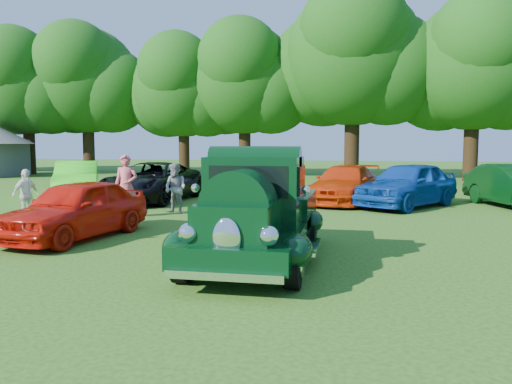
% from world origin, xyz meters
% --- Properties ---
extents(ground, '(120.00, 120.00, 0.00)m').
position_xyz_m(ground, '(0.00, 0.00, 0.00)').
color(ground, '#1E4E12').
rests_on(ground, ground).
extents(hero_pickup, '(2.43, 5.23, 2.04)m').
position_xyz_m(hero_pickup, '(1.66, -0.57, 0.89)').
color(hero_pickup, black).
rests_on(hero_pickup, ground).
extents(red_convertible, '(2.31, 4.42, 1.44)m').
position_xyz_m(red_convertible, '(-3.10, 0.91, 0.72)').
color(red_convertible, red).
rests_on(red_convertible, ground).
extents(back_car_lime, '(3.70, 4.98, 1.57)m').
position_xyz_m(back_car_lime, '(-7.97, 9.13, 0.78)').
color(back_car_lime, '#32D31C').
rests_on(back_car_lime, ground).
extents(back_car_black, '(2.82, 5.71, 1.56)m').
position_xyz_m(back_car_black, '(-4.42, 8.69, 0.78)').
color(back_car_black, black).
rests_on(back_car_black, ground).
extents(back_car_orange, '(3.12, 5.31, 1.44)m').
position_xyz_m(back_car_orange, '(3.14, 9.62, 0.72)').
color(back_car_orange, '#BF2B06').
rests_on(back_car_orange, ground).
extents(back_car_blue, '(4.34, 5.11, 1.65)m').
position_xyz_m(back_car_blue, '(5.39, 8.73, 0.83)').
color(back_car_blue, navy).
rests_on(back_car_blue, ground).
extents(spectator_pink, '(0.80, 0.61, 1.96)m').
position_xyz_m(spectator_pink, '(-3.44, 4.34, 0.98)').
color(spectator_pink, '#CC545D').
rests_on(spectator_pink, ground).
extents(spectator_grey, '(0.97, 0.87, 1.66)m').
position_xyz_m(spectator_grey, '(-2.27, 5.54, 0.83)').
color(spectator_grey, gray).
rests_on(spectator_grey, ground).
extents(spectator_white, '(0.59, 0.97, 1.54)m').
position_xyz_m(spectator_white, '(-6.20, 3.33, 0.77)').
color(spectator_white, silver).
rests_on(spectator_white, ground).
extents(tree_line, '(65.22, 10.36, 12.17)m').
position_xyz_m(tree_line, '(-0.71, 23.93, 6.97)').
color(tree_line, '#312210').
rests_on(tree_line, ground).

